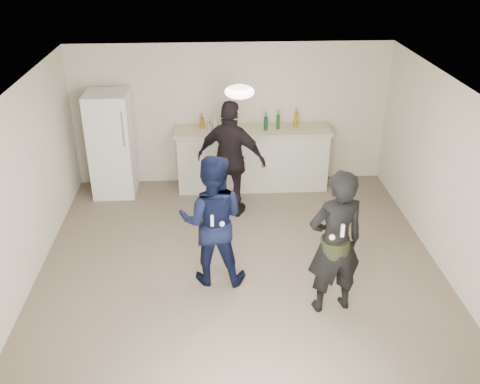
{
  "coord_description": "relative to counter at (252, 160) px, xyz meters",
  "views": [
    {
      "loc": [
        -0.35,
        -5.95,
        4.28
      ],
      "look_at": [
        0.0,
        0.2,
        1.15
      ],
      "focal_mm": 40.0,
      "sensor_mm": 36.0,
      "label": 1
    }
  ],
  "objects": [
    {
      "name": "floor",
      "position": [
        -0.36,
        -2.67,
        -0.53
      ],
      "size": [
        6.0,
        6.0,
        0.0
      ],
      "primitive_type": "plane",
      "color": "#6B5B4C",
      "rests_on": "ground"
    },
    {
      "name": "ceiling",
      "position": [
        -0.36,
        -2.67,
        1.98
      ],
      "size": [
        6.0,
        6.0,
        0.0
      ],
      "primitive_type": "plane",
      "rotation": [
        3.14,
        0.0,
        0.0
      ],
      "color": "silver",
      "rests_on": "wall_back"
    },
    {
      "name": "wall_back",
      "position": [
        -0.36,
        0.33,
        0.72
      ],
      "size": [
        6.0,
        0.0,
        6.0
      ],
      "primitive_type": "plane",
      "rotation": [
        1.57,
        0.0,
        0.0
      ],
      "color": "beige",
      "rests_on": "floor"
    },
    {
      "name": "wall_front",
      "position": [
        -0.36,
        -5.67,
        0.72
      ],
      "size": [
        6.0,
        0.0,
        6.0
      ],
      "primitive_type": "plane",
      "rotation": [
        -1.57,
        0.0,
        0.0
      ],
      "color": "beige",
      "rests_on": "floor"
    },
    {
      "name": "wall_left",
      "position": [
        -3.11,
        -2.67,
        0.72
      ],
      "size": [
        0.0,
        6.0,
        6.0
      ],
      "primitive_type": "plane",
      "rotation": [
        1.57,
        0.0,
        1.57
      ],
      "color": "beige",
      "rests_on": "floor"
    },
    {
      "name": "wall_right",
      "position": [
        2.39,
        -2.67,
        0.72
      ],
      "size": [
        0.0,
        6.0,
        6.0
      ],
      "primitive_type": "plane",
      "rotation": [
        1.57,
        0.0,
        -1.57
      ],
      "color": "beige",
      "rests_on": "floor"
    },
    {
      "name": "counter",
      "position": [
        0.0,
        0.0,
        0.0
      ],
      "size": [
        2.6,
        0.56,
        1.05
      ],
      "primitive_type": "cube",
      "color": "beige",
      "rests_on": "floor"
    },
    {
      "name": "counter_top",
      "position": [
        0.0,
        0.0,
        0.55
      ],
      "size": [
        2.68,
        0.64,
        0.04
      ],
      "primitive_type": "cube",
      "color": "beige",
      "rests_on": "counter"
    },
    {
      "name": "fridge",
      "position": [
        -2.41,
        -0.07,
        0.38
      ],
      "size": [
        0.7,
        0.7,
        1.8
      ],
      "primitive_type": "cube",
      "color": "white",
      "rests_on": "floor"
    },
    {
      "name": "fridge_handle",
      "position": [
        -2.13,
        -0.44,
        0.78
      ],
      "size": [
        0.02,
        0.02,
        0.6
      ],
      "primitive_type": "cylinder",
      "color": "#B9BABE",
      "rests_on": "fridge"
    },
    {
      "name": "ceiling_dome",
      "position": [
        -0.36,
        -2.37,
        1.93
      ],
      "size": [
        0.36,
        0.36,
        0.16
      ],
      "primitive_type": "ellipsoid",
      "color": "white",
      "rests_on": "ceiling"
    },
    {
      "name": "shaker",
      "position": [
        -0.74,
        0.02,
        0.65
      ],
      "size": [
        0.08,
        0.08,
        0.17
      ],
      "primitive_type": "cylinder",
      "color": "silver",
      "rests_on": "counter_top"
    },
    {
      "name": "man",
      "position": [
        -0.73,
        -2.73,
        0.36
      ],
      "size": [
        0.93,
        0.76,
        1.78
      ],
      "primitive_type": "imported",
      "rotation": [
        0.0,
        0.0,
        3.03
      ],
      "color": "#101843",
      "rests_on": "floor"
    },
    {
      "name": "woman",
      "position": [
        0.7,
        -3.41,
        0.4
      ],
      "size": [
        0.75,
        0.57,
        1.86
      ],
      "primitive_type": "imported",
      "rotation": [
        0.0,
        0.0,
        3.34
      ],
      "color": "black",
      "rests_on": "floor"
    },
    {
      "name": "camo_shorts",
      "position": [
        0.7,
        -3.41,
        0.32
      ],
      "size": [
        0.34,
        0.34,
        0.28
      ],
      "primitive_type": "cylinder",
      "color": "#263217",
      "rests_on": "woman"
    },
    {
      "name": "spectator",
      "position": [
        -0.41,
        -0.96,
        0.42
      ],
      "size": [
        1.2,
        0.83,
        1.9
      ],
      "primitive_type": "imported",
      "rotation": [
        0.0,
        0.0,
        2.77
      ],
      "color": "black",
      "rests_on": "floor"
    },
    {
      "name": "remote_man",
      "position": [
        -0.73,
        -3.01,
        0.53
      ],
      "size": [
        0.04,
        0.04,
        0.15
      ],
      "primitive_type": "cube",
      "color": "white",
      "rests_on": "man"
    },
    {
      "name": "nunchuk_man",
      "position": [
        -0.61,
        -2.98,
        0.45
      ],
      "size": [
        0.07,
        0.07,
        0.07
      ],
      "primitive_type": "sphere",
      "color": "white",
      "rests_on": "man"
    },
    {
      "name": "remote_woman",
      "position": [
        0.7,
        -3.66,
        0.72
      ],
      "size": [
        0.04,
        0.04,
        0.15
      ],
      "primitive_type": "cube",
      "color": "white",
      "rests_on": "woman"
    },
    {
      "name": "nunchuk_woman",
      "position": [
        0.6,
        -3.63,
        0.62
      ],
      "size": [
        0.07,
        0.07,
        0.07
      ],
      "primitive_type": "sphere",
      "color": "white",
      "rests_on": "woman"
    },
    {
      "name": "bottle_cluster",
      "position": [
        0.01,
        0.04,
        0.68
      ],
      "size": [
        1.69,
        0.22,
        0.25
      ],
      "color": "#956915",
      "rests_on": "counter_top"
    }
  ]
}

